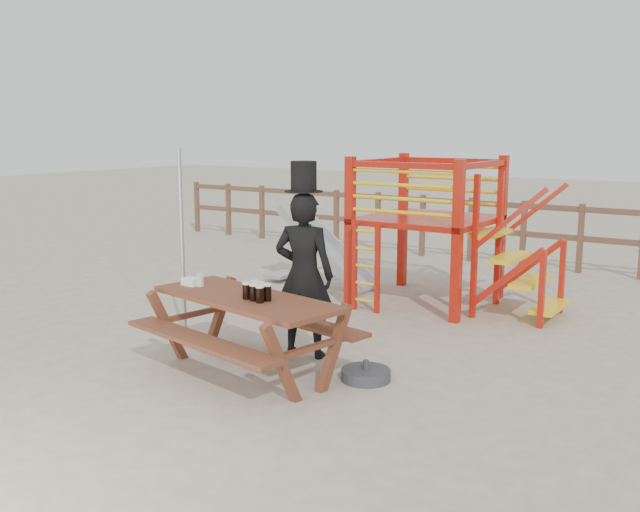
# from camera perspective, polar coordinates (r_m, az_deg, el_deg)

# --- Properties ---
(ground) EXTENTS (60.00, 60.00, 0.00)m
(ground) POSITION_cam_1_polar(r_m,az_deg,el_deg) (7.62, -4.90, -8.87)
(ground) COLOR #BBAD91
(ground) RESTS_ON ground
(back_fence) EXTENTS (15.09, 0.09, 1.20)m
(back_fence) POSITION_cam_1_polar(r_m,az_deg,el_deg) (13.50, 13.96, 2.47)
(back_fence) COLOR brown
(back_fence) RESTS_ON ground
(playground_fort) EXTENTS (4.71, 1.84, 2.10)m
(playground_fort) POSITION_cam_1_polar(r_m,az_deg,el_deg) (10.28, 8.14, 2.21)
(playground_fort) COLOR #AD180B
(playground_fort) RESTS_ON ground
(picnic_table) EXTENTS (2.34, 1.81, 0.82)m
(picnic_table) POSITION_cam_1_polar(r_m,az_deg,el_deg) (7.30, -5.90, -5.51)
(picnic_table) COLOR brown
(picnic_table) RESTS_ON ground
(man_with_hat) EXTENTS (0.76, 0.60, 2.14)m
(man_with_hat) POSITION_cam_1_polar(r_m,az_deg,el_deg) (7.73, -1.29, -1.18)
(man_with_hat) COLOR black
(man_with_hat) RESTS_ON ground
(metal_pole) EXTENTS (0.05, 0.05, 2.26)m
(metal_pole) POSITION_cam_1_polar(r_m,az_deg,el_deg) (8.34, -10.96, 0.68)
(metal_pole) COLOR #B2B2B7
(metal_pole) RESTS_ON ground
(parasol_base) EXTENTS (0.50, 0.50, 0.21)m
(parasol_base) POSITION_cam_1_polar(r_m,az_deg,el_deg) (7.22, 3.69, -9.45)
(parasol_base) COLOR #353539
(parasol_base) RESTS_ON ground
(paper_bag) EXTENTS (0.18, 0.14, 0.08)m
(paper_bag) POSITION_cam_1_polar(r_m,az_deg,el_deg) (7.78, -10.25, -2.03)
(paper_bag) COLOR white
(paper_bag) RESTS_ON picnic_table
(stout_pints) EXTENTS (0.30, 0.23, 0.17)m
(stout_pints) POSITION_cam_1_polar(r_m,az_deg,el_deg) (7.03, -5.05, -2.83)
(stout_pints) COLOR black
(stout_pints) RESTS_ON picnic_table
(empty_glasses) EXTENTS (0.08, 0.08, 0.15)m
(empty_glasses) POSITION_cam_1_polar(r_m,az_deg,el_deg) (7.72, -9.57, -1.89)
(empty_glasses) COLOR silver
(empty_glasses) RESTS_ON picnic_table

